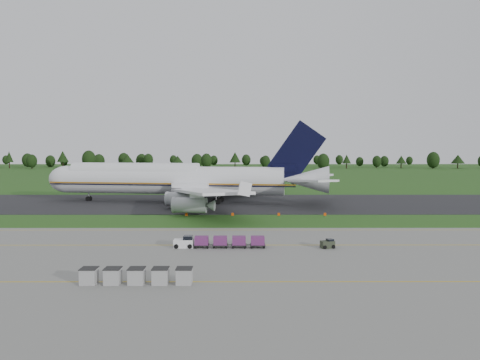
{
  "coord_description": "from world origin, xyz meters",
  "views": [
    {
      "loc": [
        3.23,
        -86.98,
        13.8
      ],
      "look_at": [
        3.42,
        2.0,
        7.58
      ],
      "focal_mm": 35.0,
      "sensor_mm": 36.0,
      "label": 1
    }
  ],
  "objects_px": {
    "baggage_train": "(218,242)",
    "edge_markers": "(256,214)",
    "aircraft": "(177,179)",
    "utility_cart": "(327,245)",
    "uld_row": "(137,276)"
  },
  "relations": [
    {
      "from": "baggage_train",
      "to": "edge_markers",
      "type": "relative_size",
      "value": 0.44
    },
    {
      "from": "aircraft",
      "to": "edge_markers",
      "type": "height_order",
      "value": "aircraft"
    },
    {
      "from": "aircraft",
      "to": "utility_cart",
      "type": "distance_m",
      "value": 60.19
    },
    {
      "from": "aircraft",
      "to": "edge_markers",
      "type": "relative_size",
      "value": 2.55
    },
    {
      "from": "baggage_train",
      "to": "uld_row",
      "type": "distance_m",
      "value": 18.66
    },
    {
      "from": "aircraft",
      "to": "utility_cart",
      "type": "relative_size",
      "value": 36.11
    },
    {
      "from": "uld_row",
      "to": "edge_markers",
      "type": "height_order",
      "value": "uld_row"
    },
    {
      "from": "utility_cart",
      "to": "uld_row",
      "type": "height_order",
      "value": "uld_row"
    },
    {
      "from": "aircraft",
      "to": "utility_cart",
      "type": "xyz_separation_m",
      "value": [
        27.54,
        -53.26,
        -5.25
      ]
    },
    {
      "from": "utility_cart",
      "to": "edge_markers",
      "type": "xyz_separation_m",
      "value": [
        -8.73,
        30.51,
        -0.27
      ]
    },
    {
      "from": "aircraft",
      "to": "baggage_train",
      "type": "height_order",
      "value": "aircraft"
    },
    {
      "from": "uld_row",
      "to": "baggage_train",
      "type": "bearing_deg",
      "value": 66.48
    },
    {
      "from": "edge_markers",
      "to": "utility_cart",
      "type": "bearing_deg",
      "value": -74.04
    },
    {
      "from": "uld_row",
      "to": "edge_markers",
      "type": "distance_m",
      "value": 49.2
    },
    {
      "from": "uld_row",
      "to": "edge_markers",
      "type": "bearing_deg",
      "value": 73.84
    }
  ]
}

